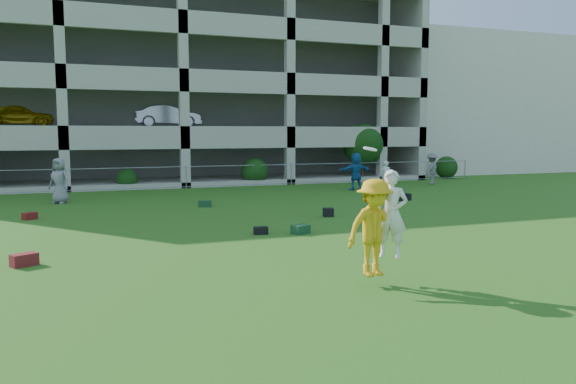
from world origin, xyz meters
name	(u,v)px	position (x,y,z in m)	size (l,w,h in m)	color
ground	(343,269)	(0.00, 0.00, 0.00)	(100.00, 100.00, 0.00)	#235114
stucco_building	(447,107)	(23.00, 28.00, 5.00)	(16.00, 14.00, 10.00)	beige
bystander_c	(59,181)	(-6.13, 14.43, 0.95)	(0.93, 0.61, 1.91)	gray
bystander_d	(356,171)	(8.04, 14.97, 0.97)	(1.80, 0.57, 1.94)	#21579A
bystander_e	(386,176)	(9.39, 14.28, 0.76)	(0.55, 0.36, 1.52)	silver
bystander_f	(432,169)	(13.50, 16.20, 0.90)	(1.16, 0.67, 1.79)	slate
bag_red_a	(24,260)	(-6.55, 2.74, 0.14)	(0.55, 0.30, 0.28)	maroon
bag_black_b	(261,230)	(-0.40, 4.64, 0.11)	(0.40, 0.25, 0.22)	black
bag_green_c	(301,229)	(0.73, 4.32, 0.13)	(0.50, 0.35, 0.26)	#13361E
crate_d	(328,212)	(2.90, 7.11, 0.15)	(0.35, 0.35, 0.30)	black
bag_black_e	(404,197)	(7.95, 10.21, 0.15)	(0.60, 0.30, 0.30)	black
bag_red_f	(30,216)	(-6.98, 10.07, 0.12)	(0.45, 0.28, 0.24)	#540E12
bag_green_g	(205,204)	(-0.66, 11.20, 0.12)	(0.50, 0.30, 0.25)	#153C1D
frisbee_contest	(378,224)	(0.06, -1.41, 1.20)	(1.44, 0.87, 2.51)	gold
parking_garage	(161,87)	(-0.02, 27.70, 6.01)	(30.00, 14.00, 12.00)	#9E998C
fence	(186,177)	(0.00, 19.00, 0.61)	(36.06, 0.06, 1.20)	gray
shrub_row	(264,158)	(4.59, 19.70, 1.51)	(34.38, 2.52, 3.50)	#163D11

